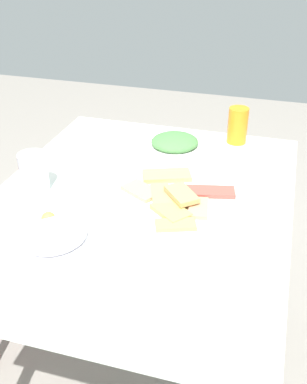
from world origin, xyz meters
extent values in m
plane|color=gray|center=(0.00, 0.00, 0.00)|extent=(6.00, 6.00, 0.00)
cube|color=white|center=(0.00, 0.00, 0.72)|extent=(1.03, 0.81, 0.02)
cylinder|color=#42474C|center=(0.45, -0.35, 0.35)|extent=(0.04, 0.04, 0.70)
cylinder|color=#42474C|center=(0.45, 0.35, 0.35)|extent=(0.04, 0.04, 0.70)
cylinder|color=brown|center=(0.22, 0.64, 0.21)|extent=(0.03, 0.03, 0.42)
cylinder|color=white|center=(0.01, -0.10, 0.73)|extent=(0.34, 0.34, 0.01)
cube|color=#E6A176|center=(0.02, 0.00, 0.75)|extent=(0.11, 0.12, 0.01)
cube|color=#E0B564|center=(0.12, -0.05, 0.75)|extent=(0.11, 0.15, 0.01)
cube|color=#CE4F43|center=(0.07, -0.18, 0.75)|extent=(0.08, 0.14, 0.01)
cube|color=#E7A164|center=(0.01, -0.06, 0.75)|extent=(0.12, 0.08, 0.01)
cube|color=#DBB65D|center=(-0.06, -0.10, 0.75)|extent=(0.11, 0.12, 0.01)
cube|color=#E6B35E|center=(-0.11, -0.13, 0.75)|extent=(0.08, 0.11, 0.01)
cube|color=tan|center=(0.01, -0.12, 0.76)|extent=(0.11, 0.11, 0.01)
cube|color=tan|center=(-0.02, -0.17, 0.74)|extent=(0.10, 0.07, 0.01)
cylinder|color=white|center=(-0.24, 0.13, 0.73)|extent=(0.21, 0.21, 0.01)
ellipsoid|color=white|center=(-0.24, 0.13, 0.75)|extent=(0.21, 0.20, 0.05)
sphere|color=#E1CE47|center=(-0.19, 0.17, 0.76)|extent=(0.04, 0.04, 0.04)
cylinder|color=white|center=(0.34, -0.01, 0.73)|extent=(0.22, 0.22, 0.01)
ellipsoid|color=#4D8646|center=(0.34, -0.01, 0.75)|extent=(0.20, 0.20, 0.05)
cylinder|color=orange|center=(0.45, -0.20, 0.79)|extent=(0.07, 0.07, 0.12)
cylinder|color=silver|center=(-0.03, 0.30, 0.78)|extent=(0.08, 0.08, 0.11)
cube|color=white|center=(-0.24, -0.30, 0.73)|extent=(0.14, 0.14, 0.00)
cube|color=silver|center=(-0.24, -0.32, 0.73)|extent=(0.19, 0.06, 0.00)
cube|color=silver|center=(-0.24, -0.28, 0.73)|extent=(0.17, 0.06, 0.00)
camera|label=1|loc=(-1.02, -0.34, 1.40)|focal=43.58mm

